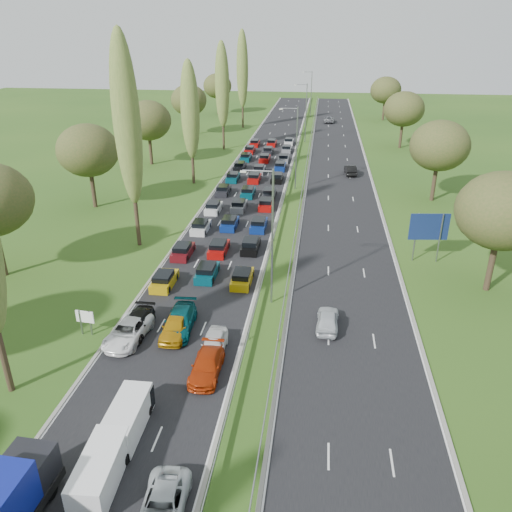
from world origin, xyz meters
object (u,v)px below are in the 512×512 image
(white_van_rear, at_px, (129,415))
(direction_sign, at_px, (429,229))
(near_car_3, at_px, (136,324))
(near_car_2, at_px, (128,332))
(white_van_front, at_px, (102,467))
(info_sign, at_px, (85,319))

(white_van_rear, xyz_separation_m, direction_sign, (21.78, 27.07, 2.61))
(direction_sign, bearing_deg, near_car_3, -146.00)
(near_car_2, xyz_separation_m, near_car_3, (0.22, 1.17, -0.03))
(near_car_3, height_order, direction_sign, direction_sign)
(near_car_3, distance_m, white_van_front, 14.48)
(direction_sign, bearing_deg, white_van_front, -125.10)
(white_van_rear, height_order, direction_sign, direction_sign)
(near_car_3, height_order, white_van_front, white_van_front)
(white_van_front, xyz_separation_m, info_sign, (-7.02, 13.29, 0.40))
(info_sign, bearing_deg, near_car_2, -5.86)
(white_van_front, bearing_deg, near_car_2, 101.70)
(near_car_2, bearing_deg, white_van_front, -70.49)
(white_van_rear, height_order, info_sign, info_sign)
(white_van_front, bearing_deg, near_car_3, 99.64)
(info_sign, bearing_deg, near_car_3, 12.14)
(near_car_2, relative_size, near_car_3, 1.08)
(near_car_3, relative_size, white_van_rear, 1.06)
(near_car_3, xyz_separation_m, white_van_rear, (3.26, -10.18, 0.23))
(white_van_front, relative_size, direction_sign, 0.91)
(near_car_3, bearing_deg, white_van_front, -76.85)
(near_car_3, relative_size, info_sign, 2.35)
(white_van_rear, distance_m, direction_sign, 34.84)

